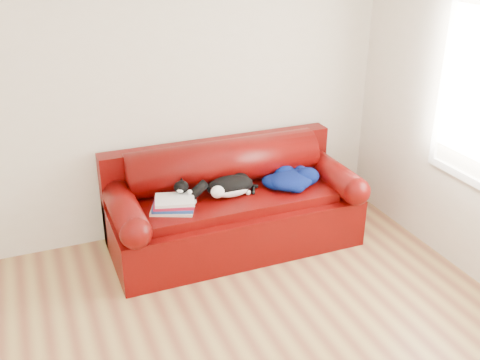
{
  "coord_description": "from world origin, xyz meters",
  "views": [
    {
      "loc": [
        -0.88,
        -2.49,
        2.57
      ],
      "look_at": [
        0.68,
        1.35,
        0.68
      ],
      "focal_mm": 42.0,
      "sensor_mm": 36.0,
      "label": 1
    }
  ],
  "objects_px": {
    "sofa_base": "(234,220)",
    "cat": "(230,187)",
    "book_stack": "(174,204)",
    "blanket": "(291,179)"
  },
  "relations": [
    {
      "from": "book_stack",
      "to": "blanket",
      "type": "height_order",
      "value": "blanket"
    },
    {
      "from": "book_stack",
      "to": "blanket",
      "type": "distance_m",
      "value": 1.07
    },
    {
      "from": "book_stack",
      "to": "cat",
      "type": "xyz_separation_m",
      "value": [
        0.51,
        0.07,
        0.03
      ]
    },
    {
      "from": "cat",
      "to": "book_stack",
      "type": "bearing_deg",
      "value": 167.55
    },
    {
      "from": "book_stack",
      "to": "blanket",
      "type": "relative_size",
      "value": 0.71
    },
    {
      "from": "cat",
      "to": "blanket",
      "type": "xyz_separation_m",
      "value": [
        0.56,
        -0.01,
        -0.02
      ]
    },
    {
      "from": "sofa_base",
      "to": "cat",
      "type": "relative_size",
      "value": 3.55
    },
    {
      "from": "book_stack",
      "to": "cat",
      "type": "distance_m",
      "value": 0.51
    },
    {
      "from": "sofa_base",
      "to": "cat",
      "type": "xyz_separation_m",
      "value": [
        -0.05,
        -0.04,
        0.34
      ]
    },
    {
      "from": "cat",
      "to": "blanket",
      "type": "bearing_deg",
      "value": -21.87
    }
  ]
}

